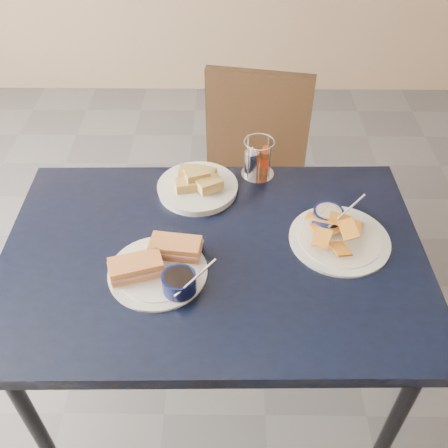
{
  "coord_description": "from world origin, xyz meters",
  "views": [
    {
      "loc": [
        -0.14,
        -0.87,
        1.78
      ],
      "look_at": [
        -0.15,
        0.16,
        0.82
      ],
      "focal_mm": 40.0,
      "sensor_mm": 36.0,
      "label": 1
    }
  ],
  "objects_px": {
    "chair_far": "(249,169)",
    "sandwich_plate": "(161,267)",
    "dining_table": "(214,267)",
    "bread_basket": "(198,185)",
    "condiment_caddy": "(257,161)",
    "plantain_plate": "(335,231)"
  },
  "relations": [
    {
      "from": "chair_far",
      "to": "sandwich_plate",
      "type": "xyz_separation_m",
      "value": [
        -0.27,
        -0.79,
        0.26
      ]
    },
    {
      "from": "dining_table",
      "to": "bread_basket",
      "type": "distance_m",
      "value": 0.29
    },
    {
      "from": "bread_basket",
      "to": "condiment_caddy",
      "type": "xyz_separation_m",
      "value": [
        0.19,
        0.09,
        0.03
      ]
    },
    {
      "from": "sandwich_plate",
      "to": "condiment_caddy",
      "type": "xyz_separation_m",
      "value": [
        0.27,
        0.45,
        0.03
      ]
    },
    {
      "from": "chair_far",
      "to": "sandwich_plate",
      "type": "bearing_deg",
      "value": -108.71
    },
    {
      "from": "dining_table",
      "to": "condiment_caddy",
      "type": "xyz_separation_m",
      "value": [
        0.14,
        0.36,
        0.12
      ]
    },
    {
      "from": "chair_far",
      "to": "plantain_plate",
      "type": "bearing_deg",
      "value": -70.35
    },
    {
      "from": "dining_table",
      "to": "chair_far",
      "type": "bearing_deg",
      "value": 79.74
    },
    {
      "from": "dining_table",
      "to": "plantain_plate",
      "type": "bearing_deg",
      "value": 10.84
    },
    {
      "from": "dining_table",
      "to": "plantain_plate",
      "type": "distance_m",
      "value": 0.37
    },
    {
      "from": "plantain_plate",
      "to": "bread_basket",
      "type": "height_order",
      "value": "plantain_plate"
    },
    {
      "from": "chair_far",
      "to": "bread_basket",
      "type": "relative_size",
      "value": 3.55
    },
    {
      "from": "plantain_plate",
      "to": "condiment_caddy",
      "type": "relative_size",
      "value": 2.15
    },
    {
      "from": "chair_far",
      "to": "condiment_caddy",
      "type": "relative_size",
      "value": 6.66
    },
    {
      "from": "chair_far",
      "to": "plantain_plate",
      "type": "distance_m",
      "value": 0.72
    },
    {
      "from": "sandwich_plate",
      "to": "bread_basket",
      "type": "distance_m",
      "value": 0.36
    },
    {
      "from": "dining_table",
      "to": "chair_far",
      "type": "height_order",
      "value": "chair_far"
    },
    {
      "from": "plantain_plate",
      "to": "bread_basket",
      "type": "relative_size",
      "value": 1.15
    },
    {
      "from": "dining_table",
      "to": "plantain_plate",
      "type": "xyz_separation_m",
      "value": [
        0.35,
        0.07,
        0.08
      ]
    },
    {
      "from": "bread_basket",
      "to": "condiment_caddy",
      "type": "height_order",
      "value": "condiment_caddy"
    },
    {
      "from": "chair_far",
      "to": "bread_basket",
      "type": "xyz_separation_m",
      "value": [
        -0.18,
        -0.43,
        0.25
      ]
    },
    {
      "from": "chair_far",
      "to": "condiment_caddy",
      "type": "bearing_deg",
      "value": -88.7
    }
  ]
}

